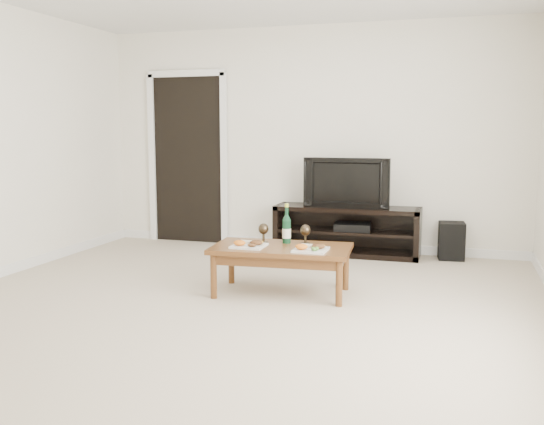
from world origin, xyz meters
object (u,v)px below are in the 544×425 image
Objects in this scene: media_console at (347,231)px; coffee_table at (281,270)px; television at (348,182)px; subwoofer at (451,241)px.

media_console reaches higher than coffee_table.
subwoofer is (1.14, 0.10, -0.62)m from television.
television is at bearing 82.20° from coffee_table.
television is 2.35× the size of subwoofer.
subwoofer is (1.14, 0.10, -0.07)m from media_console.
media_console is 1.70× the size of television.
media_console is at bearing 82.20° from coffee_table.
television is 0.81× the size of coffee_table.
subwoofer is 0.35× the size of coffee_table.
coffee_table is at bearing -98.21° from television.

